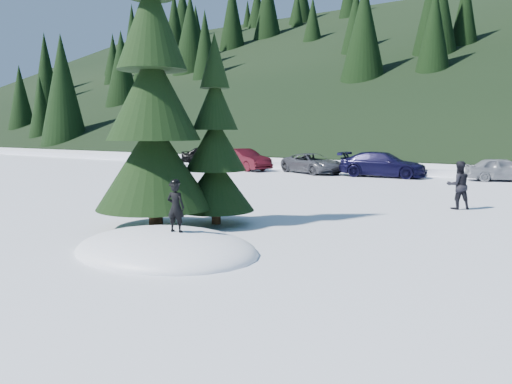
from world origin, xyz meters
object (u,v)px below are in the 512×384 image
Objects in this scene: car_0 at (209,155)px; car_2 at (312,163)px; child_skier at (176,207)px; adult_0 at (458,185)px; spruce_short at (215,151)px; car_4 at (502,169)px; car_1 at (243,159)px; car_3 at (383,164)px; spruce_tall at (153,107)px.

car_0 is 0.96× the size of car_2.
car_2 is at bearing -86.25° from child_skier.
child_skier is at bearing 34.47° from adult_0.
car_4 is (4.58, 18.19, -1.48)m from spruce_short.
car_0 is at bearing 131.02° from spruce_short.
car_4 is (3.07, 21.36, -0.40)m from child_skier.
adult_0 is 0.37× the size of car_1.
child_skier reaches higher than car_4.
spruce_short is 17.00m from car_3.
spruce_short is 25.06m from car_0.
car_0 is (-16.43, 18.88, -1.37)m from spruce_short.
car_1 is 9.60m from car_3.
spruce_tall is 10.54m from adult_0.
spruce_short is at bearing -162.51° from car_0.
car_3 is (-0.53, 18.27, -2.60)m from spruce_tall.
adult_0 reaches higher than car_0.
car_0 reaches higher than car_2.
car_1 is at bearing -140.75° from car_0.
car_0 is 5.99m from car_1.
car_3 is (-3.04, 20.04, -0.30)m from child_skier.
car_4 is at bearing 74.10° from spruce_tall.
spruce_short is at bearing -131.59° from car_1.
car_4 is (6.11, 1.31, -0.10)m from car_3.
spruce_short is at bearing -136.46° from car_2.
car_2 is at bearing -77.83° from adult_0.
car_1 is (-11.10, 16.14, -1.37)m from spruce_short.
adult_0 is (6.01, 8.30, -2.50)m from spruce_tall.
spruce_tall is at bearing -52.27° from child_skier.
car_4 reaches higher than car_2.
car_1 is (-12.61, 19.31, -0.30)m from child_skier.
spruce_tall is at bearing 17.73° from adult_0.
spruce_tall is 2.11m from spruce_short.
spruce_short is 17.81m from car_2.
car_0 reaches higher than car_3.
spruce_tall reaches higher than car_1.
spruce_tall reaches higher than spruce_short.
child_skier is at bearing -64.52° from spruce_short.
car_3 is (9.57, 0.73, -0.00)m from car_1.
adult_0 is at bearing -107.90° from car_2.
spruce_tall is 7.90× the size of child_skier.
spruce_short is 19.64m from car_1.
child_skier is 0.66× the size of adult_0.
adult_0 is (5.01, 6.90, -1.28)m from spruce_short.
child_skier is 21.58m from car_4.
spruce_short reaches higher than car_1.
spruce_tall is 18.96m from car_2.
child_skier is (1.51, -3.17, -1.08)m from spruce_short.
car_4 is (5.58, 19.59, -2.69)m from spruce_tall.
spruce_short reaches higher than adult_0.
spruce_tall is at bearing 141.33° from car_4.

